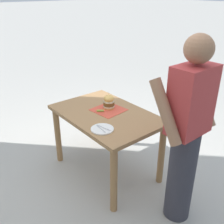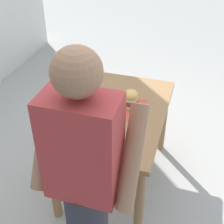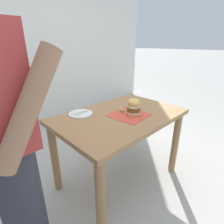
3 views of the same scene
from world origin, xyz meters
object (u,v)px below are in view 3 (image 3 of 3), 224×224
Objects in this scene: patio_table at (120,126)px; side_plate_with_forks at (81,114)px; sandwich at (134,107)px; pickle_spear at (122,110)px; diner_across_table at (9,145)px.

side_plate_with_forks is (0.25, 0.26, 0.13)m from patio_table.
sandwich is 0.15m from pickle_spear.
pickle_spear reaches higher than patio_table.
sandwich is (-0.10, -0.08, 0.20)m from patio_table.
pickle_spear is (0.13, 0.02, -0.06)m from sandwich.
diner_across_table reaches higher than side_plate_with_forks.
diner_across_table reaches higher than patio_table.
pickle_spear is 0.36× the size of side_plate_with_forks.
sandwich is at bearing -136.09° from side_plate_with_forks.
patio_table is at bearing -133.90° from side_plate_with_forks.
pickle_spear is at bearing -61.63° from patio_table.
sandwich reaches higher than pickle_spear.
patio_table is at bearing 118.37° from pickle_spear.
diner_across_table is at bearing 97.99° from pickle_spear.
sandwich is 0.11× the size of diner_across_table.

